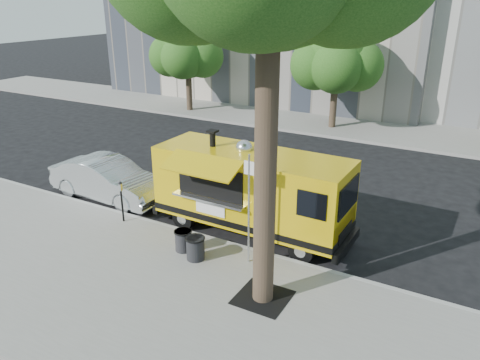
# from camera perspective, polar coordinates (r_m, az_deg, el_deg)

# --- Properties ---
(ground) EXTENTS (120.00, 120.00, 0.00)m
(ground) POSITION_cam_1_polar(r_m,az_deg,el_deg) (14.54, -1.48, -6.04)
(ground) COLOR black
(ground) RESTS_ON ground
(sidewalk) EXTENTS (60.00, 6.00, 0.15)m
(sidewalk) POSITION_cam_1_polar(r_m,az_deg,el_deg) (11.75, -11.74, -13.53)
(sidewalk) COLOR gray
(sidewalk) RESTS_ON ground
(curb) EXTENTS (60.00, 0.14, 0.16)m
(curb) POSITION_cam_1_polar(r_m,az_deg,el_deg) (13.81, -3.46, -7.32)
(curb) COLOR #999993
(curb) RESTS_ON ground
(far_sidewalk) EXTENTS (60.00, 5.00, 0.15)m
(far_sidewalk) POSITION_cam_1_polar(r_m,az_deg,el_deg) (26.29, 13.74, 6.30)
(far_sidewalk) COLOR gray
(far_sidewalk) RESTS_ON ground
(tree_well) EXTENTS (1.20, 1.20, 0.02)m
(tree_well) POSITION_cam_1_polar(r_m,az_deg,el_deg) (11.30, 2.79, -14.11)
(tree_well) COLOR black
(tree_well) RESTS_ON sidewalk
(far_tree_a) EXTENTS (3.42, 3.42, 5.36)m
(far_tree_a) POSITION_cam_1_polar(r_m,az_deg,el_deg) (28.81, -6.43, 15.57)
(far_tree_a) COLOR #33261C
(far_tree_a) RESTS_ON far_sidewalk
(far_tree_b) EXTENTS (3.60, 3.60, 5.50)m
(far_tree_b) POSITION_cam_1_polar(r_m,az_deg,el_deg) (25.11, 11.74, 14.53)
(far_tree_b) COLOR #33261C
(far_tree_b) RESTS_ON far_sidewalk
(sign_post) EXTENTS (0.28, 0.06, 3.00)m
(sign_post) POSITION_cam_1_polar(r_m,az_deg,el_deg) (11.83, 1.09, -2.86)
(sign_post) COLOR silver
(sign_post) RESTS_ON sidewalk
(parking_meter) EXTENTS (0.11, 0.11, 1.33)m
(parking_meter) POSITION_cam_1_polar(r_m,az_deg,el_deg) (14.82, -14.27, -1.99)
(parking_meter) COLOR black
(parking_meter) RESTS_ON sidewalk
(food_truck) EXTENTS (6.16, 2.86, 3.00)m
(food_truck) POSITION_cam_1_polar(r_m,az_deg,el_deg) (13.77, 1.24, -1.18)
(food_truck) COLOR gold
(food_truck) RESTS_ON ground
(sedan) EXTENTS (4.45, 1.62, 1.46)m
(sedan) POSITION_cam_1_polar(r_m,az_deg,el_deg) (17.03, -15.74, 0.07)
(sedan) COLOR silver
(sedan) RESTS_ON ground
(trash_bin_left) EXTENTS (0.50, 0.50, 0.60)m
(trash_bin_left) POSITION_cam_1_polar(r_m,az_deg,el_deg) (13.08, -6.93, -7.25)
(trash_bin_left) COLOR #232326
(trash_bin_left) RESTS_ON sidewalk
(trash_bin_right) EXTENTS (0.53, 0.53, 0.64)m
(trash_bin_right) POSITION_cam_1_polar(r_m,az_deg,el_deg) (12.63, -5.46, -8.20)
(trash_bin_right) COLOR black
(trash_bin_right) RESTS_ON sidewalk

